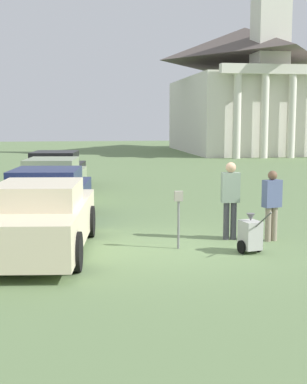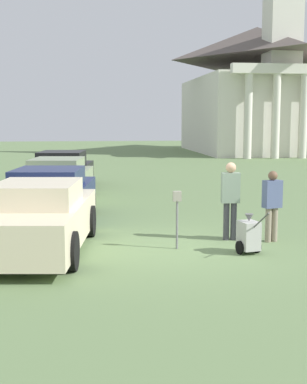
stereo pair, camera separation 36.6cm
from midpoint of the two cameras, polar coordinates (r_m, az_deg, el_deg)
name	(u,v)px [view 1 (the left image)]	position (r m, az deg, el deg)	size (l,w,h in m)	color
ground_plane	(189,248)	(11.79, 2.89, -6.00)	(120.00, 120.00, 0.00)	#607A4C
parked_car_cream	(41,219)	(11.54, -12.85, -2.84)	(2.43, 4.99, 1.51)	beige
parked_car_navy	(47,198)	(14.65, -11.95, -0.63)	(2.51, 5.01, 1.51)	#19234C
parked_car_sage	(53,181)	(18.66, -11.24, 1.12)	(2.44, 5.25, 1.50)	gray
parked_car_black	(56,172)	(22.06, -10.84, 2.14)	(2.53, 5.27, 1.53)	black
parking_meter	(179,208)	(11.57, 1.78, -1.76)	(0.18, 0.09, 1.27)	slate
person_worker	(230,195)	(12.55, 7.38, -0.36)	(0.44, 0.26, 1.82)	#3F3F47
person_supervisor	(272,201)	(12.56, 11.70, -0.99)	(0.46, 0.32, 1.64)	gray
equipment_cart	(250,235)	(11.46, 9.38, -4.53)	(0.52, 1.00, 1.00)	#B2B2AD
church	(245,87)	(47.78, 9.52, 11.02)	(10.59, 16.40, 21.65)	silver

